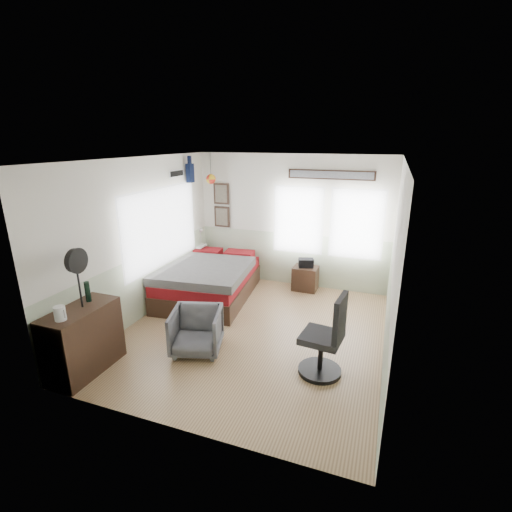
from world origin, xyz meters
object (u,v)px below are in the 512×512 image
Objects in this scene: bed at (209,280)px; nightstand at (305,278)px; task_chair at (326,343)px; dresser at (83,340)px; armchair at (197,331)px.

bed is 4.78× the size of nightstand.
dresser is at bearing -155.06° from task_chair.
dresser is 1.40× the size of armchair.
bed is at bearing 152.54° from task_chair.
dresser is (-0.44, -2.74, 0.11)m from bed.
task_chair reaches higher than bed.
task_chair is at bearing -14.30° from armchair.
armchair is 1.46× the size of nightstand.
nightstand is at bearing 24.50° from bed.
task_chair is (3.01, 1.00, 0.01)m from dresser.
bed is 1.95m from armchair.
bed is 2.34× the size of dresser.
nightstand is at bearing 60.38° from dresser.
armchair is (1.16, 0.92, -0.13)m from dresser.
nightstand is at bearing 54.48° from armchair.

